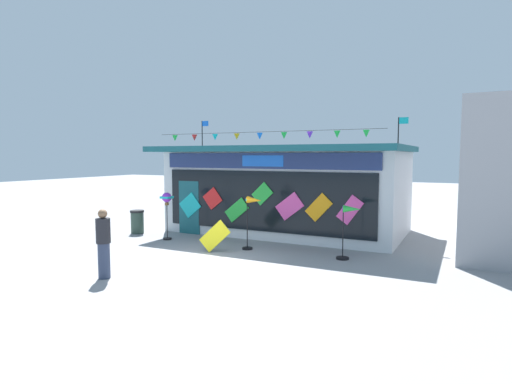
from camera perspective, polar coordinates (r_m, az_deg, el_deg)
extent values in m
plane|color=gray|center=(11.98, -8.32, -9.34)|extent=(80.00, 80.00, 0.00)
cube|color=silver|center=(16.47, 4.49, 0.06)|extent=(8.61, 4.57, 3.09)
cube|color=#195660|center=(15.97, 3.88, 5.82)|extent=(9.01, 5.51, 0.20)
cube|color=navy|center=(14.29, 0.95, 4.26)|extent=(7.92, 0.08, 0.54)
cube|color=blue|center=(14.26, 0.90, 4.26)|extent=(1.55, 0.04, 0.38)
cube|color=black|center=(14.38, 0.96, -1.27)|extent=(7.75, 0.06, 2.07)
cube|color=#195660|center=(16.01, -9.08, -2.09)|extent=(0.90, 0.07, 2.00)
cube|color=#19B7BC|center=(15.92, -8.98, -1.79)|extent=(1.00, 0.03, 0.99)
cube|color=red|center=(15.32, -5.94, -0.88)|extent=(0.85, 0.03, 0.85)
cube|color=green|center=(14.84, -2.65, -2.47)|extent=(0.99, 0.03, 0.92)
cube|color=green|center=(14.30, 0.86, -0.23)|extent=(0.83, 0.03, 0.82)
cube|color=#EA4CA3|center=(13.93, 4.59, -1.96)|extent=(1.04, 0.03, 0.98)
cube|color=orange|center=(13.58, 8.53, -2.09)|extent=(0.93, 0.03, 0.95)
cube|color=#EA4CA3|center=(13.30, 12.66, -2.40)|extent=(0.86, 0.03, 0.96)
cylinder|color=black|center=(14.08, 0.51, 8.19)|extent=(8.27, 0.01, 0.01)
cone|color=green|center=(15.96, -10.98, 7.21)|extent=(0.20, 0.20, 0.22)
cone|color=red|center=(15.43, -8.38, 7.33)|extent=(0.20, 0.20, 0.22)
cone|color=#19B7BC|center=(14.94, -5.60, 7.44)|extent=(0.20, 0.20, 0.22)
cone|color=orange|center=(14.49, -2.64, 7.54)|extent=(0.20, 0.20, 0.22)
cone|color=blue|center=(14.08, 0.51, 7.62)|extent=(0.20, 0.20, 0.22)
cone|color=green|center=(13.71, 3.84, 7.68)|extent=(0.20, 0.20, 0.22)
cone|color=purple|center=(13.39, 7.34, 7.71)|extent=(0.20, 0.20, 0.22)
cone|color=green|center=(13.12, 10.99, 7.72)|extent=(0.20, 0.20, 0.22)
cone|color=green|center=(12.90, 14.79, 7.69)|extent=(0.20, 0.20, 0.22)
cylinder|color=black|center=(18.36, -7.34, 7.79)|extent=(0.04, 0.04, 1.15)
cube|color=blue|center=(18.30, -6.94, 9.24)|extent=(0.32, 0.02, 0.22)
cylinder|color=black|center=(15.35, 18.82, 7.81)|extent=(0.04, 0.04, 0.98)
cube|color=#19B7BC|center=(15.35, 19.46, 9.17)|extent=(0.32, 0.02, 0.22)
cylinder|color=black|center=(15.17, -11.97, -6.24)|extent=(0.30, 0.30, 0.06)
cylinder|color=black|center=(15.06, -12.01, -3.88)|extent=(0.03, 0.03, 1.33)
sphere|color=purple|center=(14.96, -12.07, -0.72)|extent=(0.34, 0.34, 0.34)
cube|color=#19B7BC|center=(14.96, -12.07, -0.72)|extent=(0.35, 0.35, 0.07)
cube|color=brown|center=(14.98, -12.05, -1.59)|extent=(0.10, 0.10, 0.10)
cylinder|color=black|center=(13.33, -1.20, -7.69)|extent=(0.33, 0.33, 0.06)
cylinder|color=black|center=(13.19, -1.20, -4.47)|extent=(0.03, 0.03, 1.58)
cone|color=orange|center=(12.96, -0.22, -1.12)|extent=(0.53, 0.28, 0.22)
cylinder|color=#19B7BC|center=(13.08, -1.21, -1.07)|extent=(0.03, 0.16, 0.16)
cylinder|color=black|center=(12.35, 11.70, -8.82)|extent=(0.37, 0.37, 0.06)
cylinder|color=black|center=(12.20, 11.76, -5.62)|extent=(0.03, 0.03, 1.46)
cone|color=green|center=(12.03, 12.95, -2.28)|extent=(0.52, 0.30, 0.21)
cylinder|color=purple|center=(12.09, 11.82, -2.22)|extent=(0.03, 0.16, 0.16)
cylinder|color=#333D56|center=(10.85, -20.00, -8.78)|extent=(0.28, 0.28, 0.86)
cylinder|color=#232328|center=(10.70, -20.11, -4.97)|extent=(0.34, 0.34, 0.60)
sphere|color=#8C6647|center=(10.64, -20.18, -2.80)|extent=(0.22, 0.22, 0.22)
cylinder|color=#2D4238|center=(16.60, -15.87, -4.06)|extent=(0.48, 0.48, 0.80)
cylinder|color=black|center=(16.53, -15.90, -2.55)|extent=(0.52, 0.52, 0.08)
cube|color=yellow|center=(12.90, -5.63, -6.00)|extent=(1.00, 0.24, 1.00)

